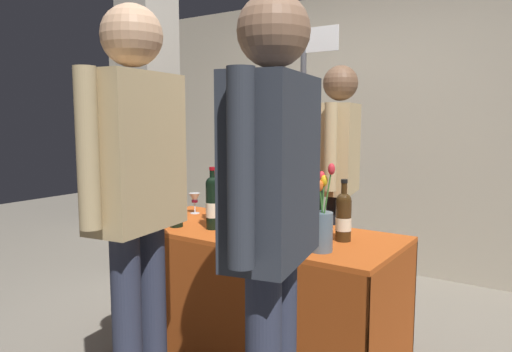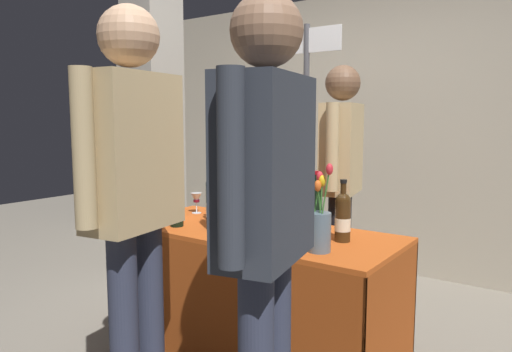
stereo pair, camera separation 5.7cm
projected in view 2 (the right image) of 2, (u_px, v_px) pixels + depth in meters
back_partition at (386, 132)px, 4.19m from camera, size 7.10×0.12×2.43m
concrete_pillar at (153, 96)px, 4.04m from camera, size 0.37×0.37×3.05m
tasting_table at (256, 269)px, 2.68m from camera, size 1.58×0.68×0.73m
featured_wine_bottle at (315, 210)px, 2.45m from camera, size 0.07×0.07×0.35m
display_bottle_0 at (213, 202)px, 2.65m from camera, size 0.08×0.08×0.35m
display_bottle_1 at (284, 214)px, 2.34m from camera, size 0.08×0.08×0.35m
display_bottle_2 at (343, 216)px, 2.38m from camera, size 0.08×0.08×0.31m
display_bottle_3 at (214, 200)px, 2.85m from camera, size 0.07×0.07×0.30m
display_bottle_4 at (309, 206)px, 2.68m from camera, size 0.07×0.07×0.29m
display_bottle_5 at (176, 202)px, 2.72m from camera, size 0.08×0.08×0.32m
display_bottle_6 at (247, 206)px, 2.54m from camera, size 0.07×0.07×0.36m
wine_glass_near_vendor at (160, 207)px, 2.78m from camera, size 0.07×0.07×0.14m
wine_glass_mid at (196, 199)px, 3.10m from camera, size 0.07×0.07×0.13m
flower_vase at (320, 227)px, 2.20m from camera, size 0.12×0.11×0.41m
brochure_stand at (167, 204)px, 2.96m from camera, size 0.11×0.17×0.17m
vendor_presenter at (341, 167)px, 3.19m from camera, size 0.29×0.57×1.69m
taster_foreground_right at (133, 181)px, 1.95m from camera, size 0.27×0.58×1.78m
taster_foreground_left at (266, 205)px, 1.59m from camera, size 0.30×0.59×1.74m
booth_signpost at (306, 129)px, 3.56m from camera, size 0.55×0.04×2.02m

